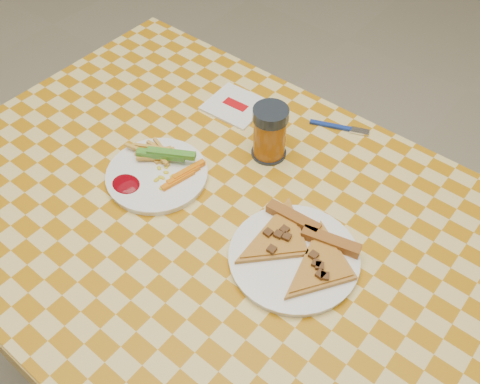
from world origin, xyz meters
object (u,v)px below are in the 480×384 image
(plate_right, at_px, (294,258))
(drink_glass, at_px, (270,133))
(table, at_px, (222,238))
(plate_left, at_px, (157,176))

(plate_right, relative_size, drink_glass, 1.90)
(plate_right, height_order, drink_glass, drink_glass)
(table, bearing_deg, plate_left, -178.14)
(plate_left, distance_m, plate_right, 0.35)
(drink_glass, bearing_deg, plate_left, -123.94)
(table, relative_size, plate_right, 5.33)
(table, bearing_deg, plate_right, 2.07)
(table, xyz_separation_m, plate_left, (-0.17, -0.01, 0.08))
(table, distance_m, plate_left, 0.19)
(plate_left, relative_size, plate_right, 0.88)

